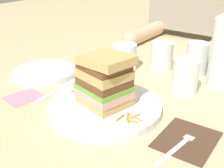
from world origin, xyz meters
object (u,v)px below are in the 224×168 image
empty_tumbler_0 (197,59)px  sandwich (104,81)px  napkin_dark (187,139)px  empty_tumbler_2 (161,56)px  napkin_pink (24,97)px  main_plate (104,107)px  fork (181,143)px  side_plate (44,72)px  empty_tumbler_1 (124,57)px  knife (58,89)px  juice_glass (185,78)px

empty_tumbler_0 → sandwich: bearing=-103.7°
napkin_dark → empty_tumbler_2: empty_tumbler_2 is taller
sandwich → empty_tumbler_2: 0.32m
napkin_dark → napkin_pink: (-0.42, -0.08, -0.00)m
main_plate → fork: bearing=-4.5°
napkin_pink → empty_tumbler_0: bearing=54.8°
sandwich → side_plate: bearing=167.7°
sandwich → napkin_dark: bearing=1.7°
empty_tumbler_1 → side_plate: (-0.17, -0.18, -0.03)m
fork → knife: bearing=175.6°
empty_tumbler_0 → side_plate: 0.46m
napkin_dark → napkin_pink: same height
main_plate → empty_tumbler_1: bearing=114.5°
empty_tumbler_1 → fork: bearing=-39.6°
main_plate → sandwich: sandwich is taller
main_plate → juice_glass: (0.11, 0.20, 0.03)m
napkin_pink → fork: bearing=7.7°
empty_tumbler_2 → side_plate: bearing=-135.3°
main_plate → side_plate: (-0.28, 0.06, -0.00)m
napkin_dark → napkin_pink: size_ratio=1.46×
empty_tumbler_1 → empty_tumbler_2: 0.12m
empty_tumbler_0 → empty_tumbler_2: bearing=-166.7°
empty_tumbler_2 → sandwich: bearing=-86.1°
fork → napkin_pink: bearing=-172.3°
juice_glass → empty_tumbler_1: juice_glass is taller
knife → empty_tumbler_2: 0.34m
napkin_dark → empty_tumbler_1: empty_tumbler_1 is taller
knife → empty_tumbler_2: bearing=63.9°
empty_tumbler_1 → side_plate: empty_tumbler_1 is taller
main_plate → napkin_pink: main_plate is taller
empty_tumbler_2 → napkin_pink: bearing=-115.7°
empty_tumbler_0 → napkin_pink: bearing=-125.2°
knife → empty_tumbler_2: empty_tumbler_2 is taller
sandwich → empty_tumbler_1: bearing=114.7°
main_plate → napkin_dark: bearing=1.6°
main_plate → side_plate: 0.29m
main_plate → empty_tumbler_1: 0.27m
juice_glass → empty_tumbler_2: bearing=138.7°
napkin_dark → fork: bearing=-96.7°
empty_tumbler_0 → empty_tumbler_1: (-0.20, -0.10, -0.01)m
napkin_dark → juice_glass: (-0.10, 0.20, 0.04)m
sandwich → napkin_pink: bearing=-161.0°
fork → empty_tumbler_1: 0.41m
napkin_dark → juice_glass: juice_glass is taller
knife → empty_tumbler_1: empty_tumbler_1 is taller
sandwich → juice_glass: (0.11, 0.20, -0.04)m
fork → sandwich: bearing=175.5°
napkin_dark → knife: bearing=179.0°
main_plate → knife: size_ratio=1.35×
fork → empty_tumbler_0: empty_tumbler_0 is taller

